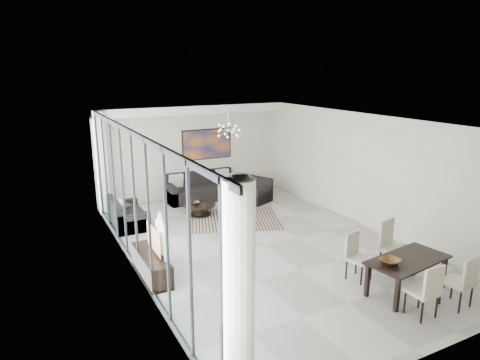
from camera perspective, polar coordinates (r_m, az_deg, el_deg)
room_shell at (r=9.85m, az=5.67°, el=-0.34°), size 6.00×9.00×2.90m
window_wall at (r=8.56m, az=-13.32°, el=-2.86°), size 0.37×8.95×2.90m
soffit at (r=13.21m, az=-6.23°, el=9.28°), size 5.98×0.40×0.26m
painting at (r=13.70m, az=-4.41°, el=4.79°), size 1.68×0.04×0.98m
chandelier at (r=11.74m, az=-1.57°, el=6.63°), size 0.66×0.66×0.71m
rug at (r=11.68m, az=-0.90°, el=-5.27°), size 2.93×2.61×0.01m
coffee_table at (r=12.04m, az=-5.38°, el=-3.86°), size 0.89×0.89×0.31m
bowl_coffee at (r=12.03m, az=-5.85°, el=-3.05°), size 0.26×0.26×0.07m
sofa_main at (r=13.51m, az=-5.08°, el=-1.33°), size 2.29×0.94×0.83m
loveseat at (r=11.55m, az=-14.87°, el=-4.77°), size 0.81×1.44×0.72m
armchair at (r=13.21m, az=2.02°, el=-1.81°), size 1.09×1.11×0.72m
side_table at (r=11.35m, az=-15.30°, el=-4.21°), size 0.45×0.45×0.62m
tv_console at (r=8.76m, az=-11.72°, el=-11.03°), size 0.42×1.51×0.47m
television at (r=8.65m, az=-11.03°, el=-7.35°), size 0.36×1.10×0.63m
dining_table at (r=8.44m, az=21.44°, el=-10.30°), size 1.68×1.00×0.66m
dining_chair_sw at (r=7.74m, az=23.72°, el=-13.06°), size 0.44×0.44×0.95m
dining_chair_se at (r=8.30m, az=27.67°, el=-11.57°), size 0.49×0.49×0.97m
dining_chair_nw at (r=8.69m, az=15.19°, el=-9.33°), size 0.52×0.52×0.93m
dining_chair_ne at (r=9.15m, az=19.45°, el=-7.83°), size 0.60×0.60×1.07m
bowl_dining at (r=8.09m, az=19.39°, el=-10.17°), size 0.42×0.42×0.09m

